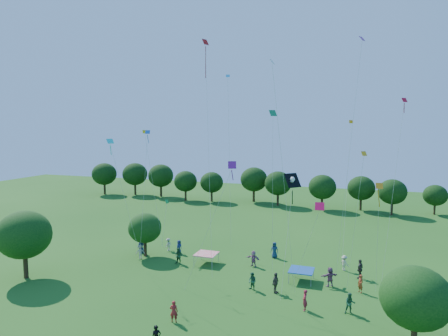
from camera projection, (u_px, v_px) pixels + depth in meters
near_tree_west at (24, 235)px, 37.46m from camera, size 5.00×5.00×6.45m
near_tree_north at (145, 228)px, 43.98m from camera, size 3.65×3.65×4.83m
near_tree_east at (416, 298)px, 24.86m from camera, size 4.37×4.37×5.64m
treeline at (289, 184)px, 72.19m from camera, size 88.01×8.77×6.77m
tent_red_stripe at (206, 254)px, 41.76m from camera, size 2.20×2.20×1.10m
tent_blue at (301, 270)px, 36.98m from camera, size 2.20×2.20×1.10m
crowd_person_0 at (274, 250)px, 43.63m from camera, size 0.89×0.53×1.75m
crowd_person_1 at (174, 311)px, 29.20m from camera, size 0.70×0.57×1.63m
crowd_person_2 at (179, 256)px, 41.68m from camera, size 0.87×0.50×1.71m
crowd_person_3 at (168, 244)px, 46.17m from camera, size 0.60×1.03×1.48m
crowd_person_4 at (360, 269)px, 37.63m from camera, size 0.88×1.20×1.86m
crowd_person_5 at (330, 277)px, 35.79m from camera, size 1.69×1.42×1.76m
crowd_person_6 at (141, 246)px, 45.36m from camera, size 0.85×0.52×1.65m
crowd_person_7 at (360, 284)px, 34.43m from camera, size 0.68×0.69×1.58m
crowd_person_8 at (350, 303)px, 30.52m from camera, size 0.88×0.58×1.64m
crowd_person_9 at (140, 252)px, 43.30m from camera, size 1.10×0.91×1.55m
crowd_person_10 at (275, 283)px, 34.33m from camera, size 0.73×1.15×1.81m
crowd_person_11 at (253, 259)px, 40.96m from camera, size 1.61×0.91×1.63m
crowd_person_12 at (179, 247)px, 45.10m from camera, size 0.59×0.84×1.55m
crowd_person_13 at (305, 300)px, 31.07m from camera, size 0.47×0.66×1.65m
crowd_person_14 at (252, 281)px, 34.96m from camera, size 0.89×0.73×1.58m
crowd_person_15 at (344, 263)px, 39.73m from camera, size 1.07×1.00×1.55m
pirate_kite at (292, 181)px, 32.01m from camera, size 1.36×3.98×9.24m
red_high_kite at (207, 85)px, 37.85m from camera, size 3.06×6.02×21.45m
small_kite_0 at (398, 151)px, 32.12m from camera, size 1.60×2.77×15.33m
small_kite_1 at (149, 162)px, 43.13m from camera, size 2.25×0.48×12.65m
small_kite_2 at (379, 205)px, 29.69m from camera, size 0.53×1.76×8.87m
small_kite_3 at (166, 208)px, 44.00m from camera, size 0.32×1.33×4.98m
small_kite_4 at (229, 127)px, 45.26m from camera, size 1.78×3.60×19.00m
small_kite_5 at (222, 194)px, 27.10m from camera, size 5.28×3.24×10.74m
small_kite_6 at (280, 141)px, 28.19m from camera, size 1.47×3.69×17.52m
small_kite_7 at (115, 161)px, 37.99m from camera, size 2.09×2.40×11.87m
small_kite_8 at (313, 226)px, 25.29m from camera, size 2.98×6.91×8.47m
small_kite_9 at (348, 162)px, 41.15m from camera, size 0.49×5.80×13.71m
small_kite_10 at (359, 192)px, 29.86m from camera, size 1.17×1.90×11.21m
small_kite_11 at (273, 141)px, 35.43m from camera, size 0.76×1.59×14.48m
small_kite_12 at (146, 160)px, 39.74m from camera, size 0.68×1.61×12.66m
small_kite_13 at (355, 106)px, 34.11m from camera, size 1.80×0.62×20.57m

